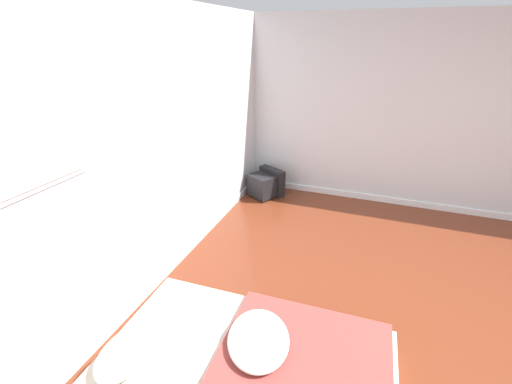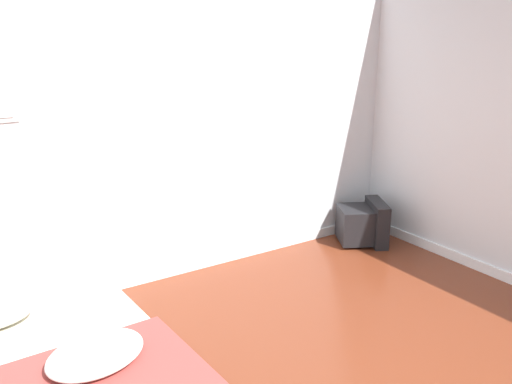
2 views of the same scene
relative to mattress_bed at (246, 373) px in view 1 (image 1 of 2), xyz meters
The scene contains 5 objects.
ground_plane 1.81m from the mattress_bed, 67.93° to the right, with size 20.00×20.00×0.00m, color maroon.
wall_back 1.85m from the mattress_bed, 62.71° to the left, with size 8.06×0.08×2.60m.
wall_right 4.07m from the mattress_bed, 25.27° to the right, with size 0.08×8.25×2.60m.
mattress_bed is the anchor object (origin of this frame).
crt_tv 3.24m from the mattress_bed, 16.37° to the left, with size 0.58×0.57×0.42m.
Camera 1 is at (-2.21, 1.03, 2.28)m, focal length 24.00 mm.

